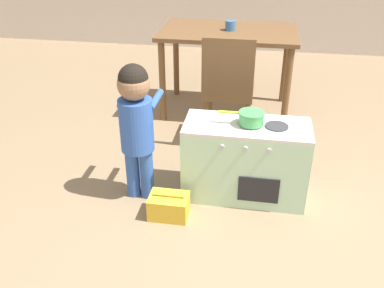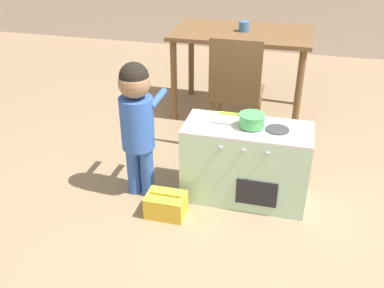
{
  "view_description": "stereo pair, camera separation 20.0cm",
  "coord_description": "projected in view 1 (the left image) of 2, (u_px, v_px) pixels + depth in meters",
  "views": [
    {
      "loc": [
        -0.09,
        -1.67,
        1.71
      ],
      "look_at": [
        -0.48,
        0.65,
        0.39
      ],
      "focal_mm": 40.0,
      "sensor_mm": 36.0,
      "label": 1
    },
    {
      "loc": [
        0.1,
        -1.63,
        1.71
      ],
      "look_at": [
        -0.48,
        0.65,
        0.39
      ],
      "focal_mm": 40.0,
      "sensor_mm": 36.0,
      "label": 2
    }
  ],
  "objects": [
    {
      "name": "child_figure",
      "position": [
        136.0,
        117.0,
        2.61
      ],
      "size": [
        0.23,
        0.37,
        0.91
      ],
      "color": "#335BB7",
      "rests_on": "ground_plane"
    },
    {
      "name": "dining_table",
      "position": [
        228.0,
        42.0,
        3.77
      ],
      "size": [
        1.19,
        0.73,
        0.76
      ],
      "color": "brown",
      "rests_on": "ground_plane"
    },
    {
      "name": "toy_basket",
      "position": [
        169.0,
        206.0,
        2.66
      ],
      "size": [
        0.24,
        0.17,
        0.16
      ],
      "color": "gold",
      "rests_on": "ground_plane"
    },
    {
      "name": "dining_chair_near",
      "position": [
        228.0,
        89.0,
        3.28
      ],
      "size": [
        0.38,
        0.38,
        0.9
      ],
      "color": "brown",
      "rests_on": "ground_plane"
    },
    {
      "name": "toy_pot",
      "position": [
        251.0,
        117.0,
        2.62
      ],
      "size": [
        0.29,
        0.16,
        0.08
      ],
      "color": "#4CAD5B",
      "rests_on": "play_kitchen"
    },
    {
      "name": "play_kitchen",
      "position": [
        245.0,
        160.0,
        2.77
      ],
      "size": [
        0.79,
        0.36,
        0.53
      ],
      "color": "#B2DBB7",
      "rests_on": "ground_plane"
    },
    {
      "name": "cup_on_table",
      "position": [
        230.0,
        25.0,
        3.69
      ],
      "size": [
        0.09,
        0.09,
        0.08
      ],
      "color": "teal",
      "rests_on": "dining_table"
    },
    {
      "name": "ground_plane",
      "position": [
        262.0,
        274.0,
        2.26
      ],
      "size": [
        16.0,
        16.0,
        0.0
      ],
      "primitive_type": "plane",
      "color": "#8E7556"
    }
  ]
}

